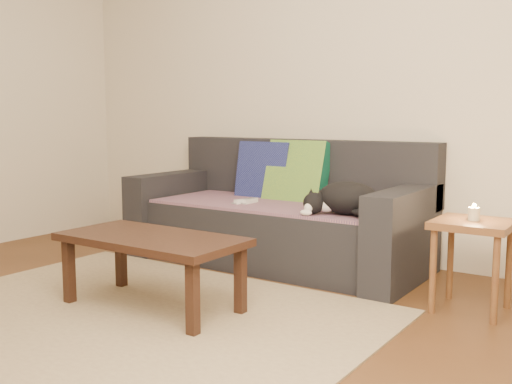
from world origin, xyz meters
TOP-DOWN VIEW (x-y plane):
  - ground at (0.00, 0.00)m, footprint 4.50×4.50m
  - back_wall at (0.00, 2.00)m, footprint 4.50×0.04m
  - sofa at (0.00, 1.57)m, footprint 2.10×0.94m
  - throw_blanket at (0.00, 1.48)m, footprint 1.66×0.74m
  - cushion_navy at (-0.24, 1.74)m, footprint 0.44×0.19m
  - cushion_green at (0.04, 1.74)m, footprint 0.47×0.25m
  - cat at (0.64, 1.31)m, footprint 0.47×0.35m
  - wii_remote_a at (-0.15, 1.35)m, footprint 0.08×0.15m
  - wii_remote_b at (-0.12, 1.39)m, footprint 0.04×0.15m
  - side_table at (1.43, 1.22)m, footprint 0.40×0.40m
  - candle at (1.43, 1.22)m, footprint 0.06×0.06m
  - rug at (0.00, 0.15)m, footprint 2.50×1.80m
  - coffee_table at (-0.00, 0.27)m, footprint 1.02×0.51m

SIDE VIEW (x-z plane):
  - ground at x=0.00m, z-range 0.00..0.00m
  - rug at x=0.00m, z-range 0.00..0.01m
  - sofa at x=0.00m, z-range -0.13..0.74m
  - coffee_table at x=0.00m, z-range 0.15..0.56m
  - side_table at x=1.43m, z-range 0.16..0.65m
  - throw_blanket at x=0.00m, z-range 0.42..0.44m
  - wii_remote_a at x=-0.15m, z-range 0.44..0.47m
  - wii_remote_b at x=-0.12m, z-range 0.44..0.47m
  - candle at x=1.43m, z-range 0.49..0.58m
  - cat at x=0.64m, z-range 0.44..0.64m
  - cushion_navy at x=-0.24m, z-range 0.41..0.85m
  - cushion_green at x=0.04m, z-range 0.39..0.87m
  - back_wall at x=0.00m, z-range 0.00..2.60m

